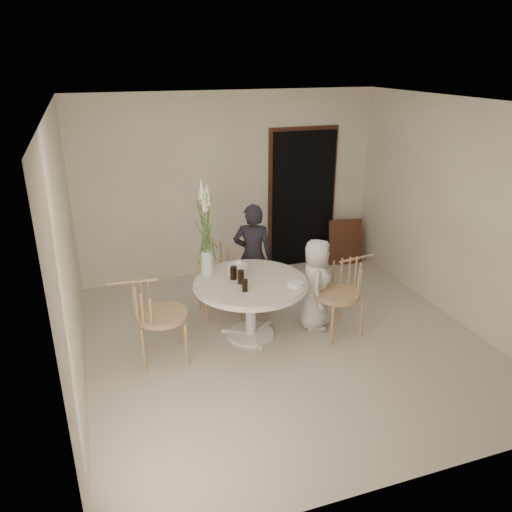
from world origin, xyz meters
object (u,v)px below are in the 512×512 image
object	(u,v)px
chair_left	(148,308)
girl	(253,256)
table	(251,290)
chair_far	(216,267)
birthday_cake	(238,269)
chair_right	(346,284)
flower_vase	(206,230)
boy	(316,284)

from	to	relation	value
chair_left	girl	size ratio (longest dim) A/B	0.69
chair_left	table	bearing A→B (deg)	-79.53
chair_far	chair_left	distance (m)	1.32
chair_left	birthday_cake	xyz separation A→B (m)	(1.11, 0.35, 0.16)
chair_right	flower_vase	world-z (taller)	flower_vase
girl	birthday_cake	xyz separation A→B (m)	(-0.37, -0.53, 0.08)
flower_vase	chair_left	bearing A→B (deg)	-148.99
chair_right	flower_vase	bearing A→B (deg)	-119.97
chair_right	chair_left	bearing A→B (deg)	-102.55
chair_left	birthday_cake	distance (m)	1.17
chair_right	girl	bearing A→B (deg)	-149.14
chair_far	birthday_cake	world-z (taller)	chair_far
chair_far	chair_right	bearing A→B (deg)	-35.79
table	chair_left	bearing A→B (deg)	-174.66
table	boy	bearing A→B (deg)	-2.23
chair_right	table	bearing A→B (deg)	-110.92
birthday_cake	flower_vase	xyz separation A→B (m)	(-0.34, 0.11, 0.49)
chair_far	chair_right	xyz separation A→B (m)	(1.34, -1.00, -0.00)
boy	flower_vase	world-z (taller)	flower_vase
chair_far	chair_left	bearing A→B (deg)	-136.80
girl	birthday_cake	bearing A→B (deg)	79.11
table	flower_vase	bearing A→B (deg)	140.68
table	birthday_cake	size ratio (longest dim) A/B	5.52
chair_right	boy	world-z (taller)	boy
chair_right	girl	xyz separation A→B (m)	(-0.85, 0.98, 0.10)
chair_left	boy	size ratio (longest dim) A/B	0.85
table	flower_vase	distance (m)	0.86
table	boy	size ratio (longest dim) A/B	1.16
girl	chair_far	bearing A→B (deg)	22.20
boy	birthday_cake	xyz separation A→B (m)	(-0.91, 0.27, 0.21)
chair_right	birthday_cake	size ratio (longest dim) A/B	3.91
birthday_cake	flower_vase	bearing A→B (deg)	161.66
girl	flower_vase	bearing A→B (deg)	54.35
chair_far	boy	bearing A→B (deg)	-37.18
girl	birthday_cake	world-z (taller)	girl
girl	birthday_cake	size ratio (longest dim) A/B	5.86
table	chair_far	bearing A→B (deg)	105.35
chair_far	girl	xyz separation A→B (m)	(0.50, -0.02, 0.09)
girl	boy	distance (m)	0.97
chair_left	boy	xyz separation A→B (m)	(2.01, 0.08, -0.06)
girl	boy	size ratio (longest dim) A/B	1.23
chair_far	birthday_cake	size ratio (longest dim) A/B	3.93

